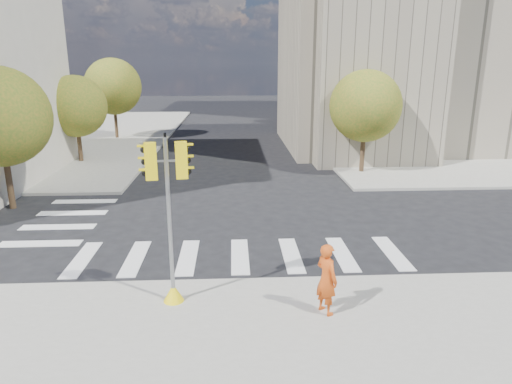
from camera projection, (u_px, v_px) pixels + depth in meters
The scene contains 13 objects.
ground at pixel (242, 235), 17.78m from camera, with size 160.00×160.00×0.00m, color black.
sidewalk_far_right at pixel (444, 132), 43.74m from camera, with size 28.00×40.00×0.15m, color gray.
sidewalk_far_left at pixel (18, 136), 41.76m from camera, with size 28.00×40.00×0.15m, color gray.
civic_building at pixel (439, 52), 34.96m from camera, with size 26.00×16.00×19.39m.
tree_lw_mid at pixel (76, 106), 29.69m from camera, with size 4.00×4.00×5.77m.
tree_lw_far at pixel (113, 87), 39.09m from camera, with size 4.80×4.80×6.95m.
tree_re_near at pixel (365, 106), 26.66m from camera, with size 4.20×4.20×6.16m.
tree_re_mid at pixel (325, 90), 38.11m from camera, with size 4.60×4.60×6.66m.
tree_re_far at pixel (303, 88), 49.78m from camera, with size 4.00×4.00×5.88m.
lamp_near at pixel (356, 93), 30.39m from camera, with size 0.35×0.18×8.11m.
lamp_far at pixel (318, 84), 43.84m from camera, with size 0.35×0.18×8.11m.
traffic_signal at pixel (170, 234), 12.05m from camera, with size 1.08×0.56×4.65m.
photographer at pixel (327, 279), 11.75m from camera, with size 0.70×0.46×1.92m, color #C44812.
Camera 1 is at (-0.29, -16.66, 6.46)m, focal length 32.00 mm.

